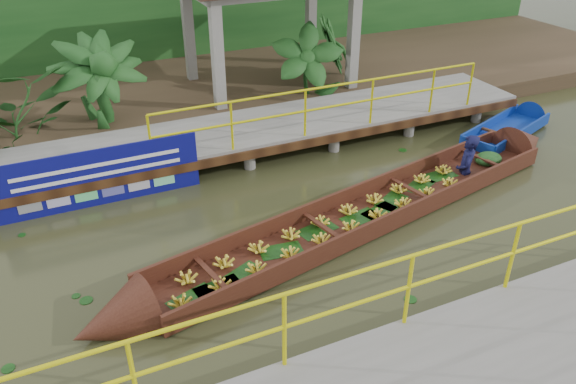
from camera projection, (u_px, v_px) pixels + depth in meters
name	position (u px, v px, depth m)	size (l,w,h in m)	color
ground	(253.00, 248.00, 9.27)	(80.00, 80.00, 0.00)	#32361B
land_strip	(150.00, 93.00, 15.06)	(30.00, 8.00, 0.45)	#312618
far_dock	(193.00, 142.00, 11.74)	(16.00, 2.06, 1.66)	slate
foliage_backdrop	(123.00, 6.00, 16.14)	(30.00, 0.80, 4.00)	#144015
vendor_boat	(379.00, 204.00, 10.07)	(10.56, 3.20, 2.07)	#3A180F
moored_blue_boat	(521.00, 122.00, 13.52)	(3.24, 1.83, 0.75)	navy
blue_banner	(100.00, 178.00, 10.22)	(3.66, 0.04, 1.14)	navy
tropical_plants	(85.00, 84.00, 12.11)	(14.52, 1.52, 1.91)	#144015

